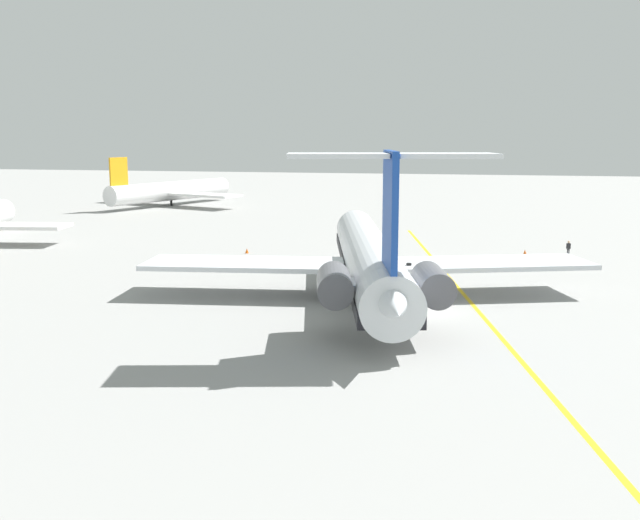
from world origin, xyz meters
TOP-DOWN VIEW (x-y plane):
  - ground at (0.00, 0.00)m, footprint 386.50×386.50m
  - main_jetliner at (3.01, 4.73)m, footprint 40.86×36.48m
  - airliner_far_right at (73.43, 52.35)m, footprint 29.72×29.84m
  - ground_crew_near_tail at (27.48, -12.77)m, footprint 0.29×0.45m
  - safety_cone_nose at (22.87, 21.51)m, footprint 0.40×0.40m
  - safety_cone_wingtip at (28.63, -8.40)m, footprint 0.40×0.40m
  - taxiway_centreline at (4.14, -3.07)m, footprint 84.70×18.76m

SIDE VIEW (x-z plane):
  - ground at x=0.00m, z-range 0.00..0.00m
  - taxiway_centreline at x=4.14m, z-range 0.00..0.01m
  - safety_cone_nose at x=22.87m, z-range 0.00..0.55m
  - safety_cone_wingtip at x=28.63m, z-range 0.00..0.55m
  - ground_crew_near_tail at x=27.48m, z-range 0.24..2.08m
  - airliner_far_right at x=73.43m, z-range -1.88..7.26m
  - main_jetliner at x=3.01m, z-range -2.73..9.29m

